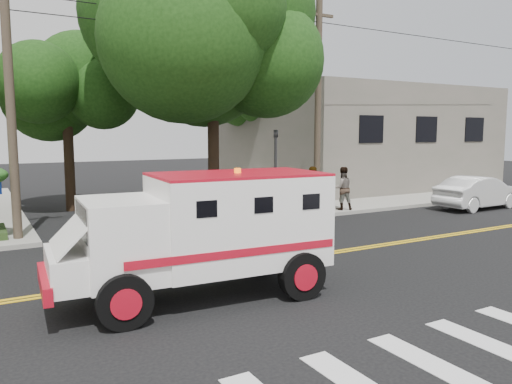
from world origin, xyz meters
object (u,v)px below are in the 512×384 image
armored_truck (205,228)px  parked_sedan (478,192)px  pedestrian_b (342,188)px  pedestrian_a (311,190)px

armored_truck → parked_sedan: size_ratio=1.30×
pedestrian_b → armored_truck: bearing=58.1°
pedestrian_a → pedestrian_b: size_ratio=1.04×
armored_truck → pedestrian_a: (8.01, 7.27, -0.38)m
parked_sedan → pedestrian_a: bearing=73.4°
pedestrian_a → parked_sedan: bearing=150.2°
pedestrian_a → armored_truck: bearing=27.2°
parked_sedan → pedestrian_b: pedestrian_b is taller
armored_truck → pedestrian_b: 12.11m
parked_sedan → pedestrian_a: 8.21m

